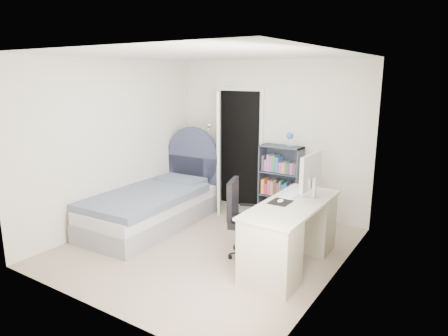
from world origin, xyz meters
The scene contains 8 objects.
room_shell centered at (0.00, 0.00, 1.25)m, with size 3.50×3.70×2.60m.
door centered at (-0.68, 1.55, 1.03)m, with size 0.92×0.72×2.06m.
bed centered at (-1.16, 0.26, 0.32)m, with size 1.17×2.32×1.40m.
nightstand centered at (-1.34, 1.51, 0.36)m, with size 0.37×0.37×0.55m.
floor_lamp centered at (-0.97, 1.45, 0.60)m, with size 0.21×0.21×1.47m.
bookcase centered at (0.36, 1.51, 0.55)m, with size 0.66×0.28×1.41m.
desk centered at (1.17, 0.12, 0.44)m, with size 0.65×1.63×1.34m.
office_chair centered at (0.53, 0.02, 0.55)m, with size 0.56×0.57×1.00m.
Camera 1 is at (2.91, -4.09, 2.27)m, focal length 32.00 mm.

